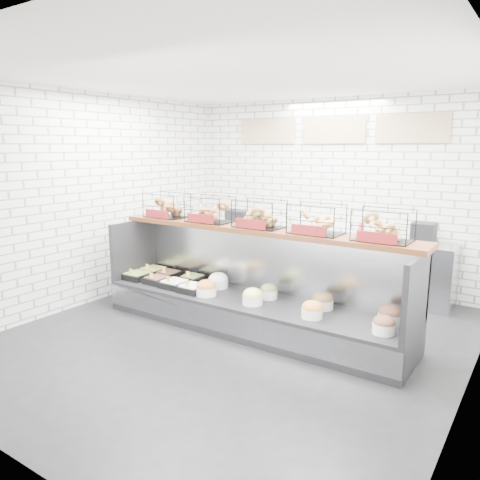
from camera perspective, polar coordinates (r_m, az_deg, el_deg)
The scene contains 5 objects.
ground at distance 5.74m, azimuth -0.54°, elevation -11.70°, with size 5.50×5.50×0.00m, color black.
room_shell at distance 5.79m, azimuth 2.84°, elevation 9.48°, with size 5.02×5.51×3.01m.
display_case at distance 5.89m, azimuth 1.25°, elevation -7.63°, with size 4.00×0.90×1.20m.
bagel_shelf at distance 5.77m, azimuth 2.40°, elevation 2.74°, with size 4.10×0.50×0.40m.
prep_counter at distance 7.62m, azimuth 9.83°, elevation -2.30°, with size 4.00×0.60×1.20m.
Camera 1 is at (2.99, -4.35, 2.24)m, focal length 35.00 mm.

